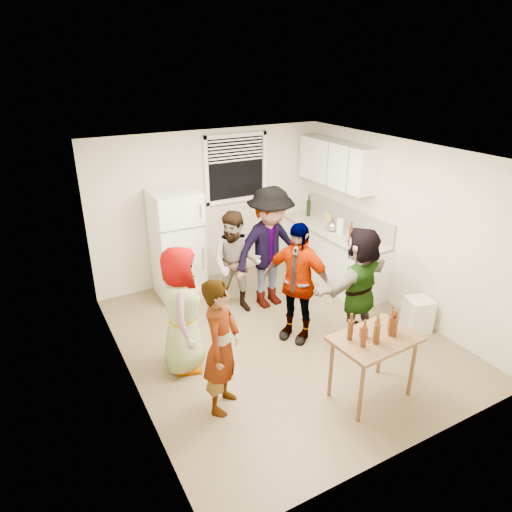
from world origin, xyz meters
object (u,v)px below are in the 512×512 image
beer_bottle_table (375,339)px  guest_back_left (237,309)px  guest_back_right (269,304)px  blue_cup (354,250)px  kettle (332,231)px  guest_black (295,336)px  trash_bin (418,314)px  refrigerator (177,244)px  guest_orange (354,335)px  wine_bottle (308,216)px  guest_grey (186,366)px  guest_stripe (224,405)px  serving_table (368,395)px  beer_bottle_counter (350,242)px  red_cup (363,337)px

beer_bottle_table → guest_back_left: beer_bottle_table is taller
guest_back_right → blue_cup: bearing=-33.2°
kettle → guest_black: (-1.46, -1.17, -0.90)m
kettle → trash_bin: 1.96m
guest_back_right → guest_back_left: bearing=165.3°
trash_bin → beer_bottle_table: size_ratio=2.15×
refrigerator → guest_back_left: bearing=-58.3°
trash_bin → beer_bottle_table: 1.79m
kettle → refrigerator: bearing=158.4°
guest_orange → kettle: bearing=-130.2°
blue_cup → guest_back_right: (-1.10, 0.58, -0.90)m
wine_bottle → guest_grey: size_ratio=0.18×
beer_bottle_table → guest_orange: bearing=57.3°
guest_black → guest_orange: 0.83m
guest_back_right → trash_bin: bearing=-53.9°
refrigerator → wine_bottle: size_ratio=5.90×
wine_bottle → guest_stripe: size_ratio=0.19×
wine_bottle → guest_back_left: size_ratio=0.19×
kettle → serving_table: 3.05m
guest_back_left → guest_back_right: 0.53m
refrigerator → blue_cup: size_ratio=15.20×
serving_table → guest_grey: serving_table is taller
beer_bottle_counter → blue_cup: beer_bottle_counter is taller
kettle → guest_stripe: size_ratio=0.16×
serving_table → guest_stripe: bearing=157.2°
kettle → blue_cup: 0.83m
refrigerator → kettle: (2.40, -0.77, 0.05)m
guest_back_right → wine_bottle: bearing=31.3°
serving_table → guest_back_right: (0.06, 2.35, 0.00)m
wine_bottle → red_cup: size_ratio=2.35×
serving_table → guest_back_left: 2.48m
red_cup → guest_grey: red_cup is taller
beer_bottle_counter → blue_cup: 0.32m
kettle → beer_bottle_table: kettle is taller
refrigerator → guest_grey: size_ratio=1.07×
trash_bin → guest_black: bearing=157.1°
wine_bottle → red_cup: (-1.58, -3.34, -0.13)m
refrigerator → guest_back_right: bearing=-42.5°
guest_grey → guest_back_left: (1.17, 0.94, 0.00)m
refrigerator → wine_bottle: refrigerator is taller
guest_black → guest_orange: size_ratio=1.05×
kettle → guest_grey: bearing=-164.0°
beer_bottle_counter → guest_black: bearing=-155.3°
kettle → serving_table: (-1.37, -2.57, -0.90)m
beer_bottle_table → guest_stripe: bearing=155.8°
refrigerator → beer_bottle_counter: 2.68m
beer_bottle_table → red_cup: 0.13m
kettle → trash_bin: bearing=-89.8°
trash_bin → guest_stripe: size_ratio=0.31×
guest_black → beer_bottle_counter: bearing=83.2°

